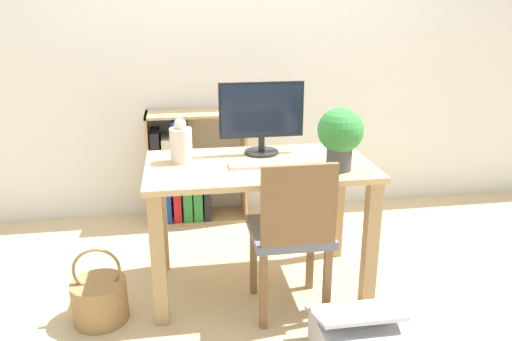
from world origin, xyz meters
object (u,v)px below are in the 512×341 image
Objects in this scene: monitor at (262,114)px; potted_plant at (340,134)px; keyboard at (267,164)px; vase at (181,143)px; bookshelf at (185,174)px; chair at (292,231)px; basket at (100,299)px.

potted_plant is (0.34, -0.35, -0.04)m from monitor.
monitor is 1.17× the size of keyboard.
vase is 0.30× the size of bookshelf.
monitor reaches higher than keyboard.
potted_plant is at bearing -18.20° from vase.
potted_plant is at bearing -56.44° from bookshelf.
chair reaches higher than keyboard.
chair reaches higher than bookshelf.
basket is at bearing -111.44° from bookshelf.
vase is 1.03m from bookshelf.
bookshelf is (-0.43, 0.82, -0.61)m from monitor.
bookshelf is at bearing 117.84° from monitor.
vase is at bearing 163.42° from keyboard.
potted_plant reaches higher than chair.
potted_plant reaches higher than basket.
potted_plant reaches higher than vase.
monitor is 1.97× the size of vase.
keyboard reaches higher than basket.
bookshelf reaches higher than keyboard.
keyboard is at bearing 97.25° from chair.
potted_plant is at bearing -20.23° from keyboard.
keyboard is at bearing -67.76° from bookshelf.
vase is at bearing -168.73° from monitor.
monitor reaches higher than bookshelf.
chair is at bearing -153.39° from potted_plant.
vase is at bearing 161.80° from potted_plant.
keyboard is 1.19m from bookshelf.
basket is (-0.90, -0.16, -0.63)m from keyboard.
basket is (-1.25, -0.04, -0.81)m from potted_plant.
monitor reaches higher than basket.
monitor reaches higher than potted_plant.
potted_plant is 0.80× the size of basket.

